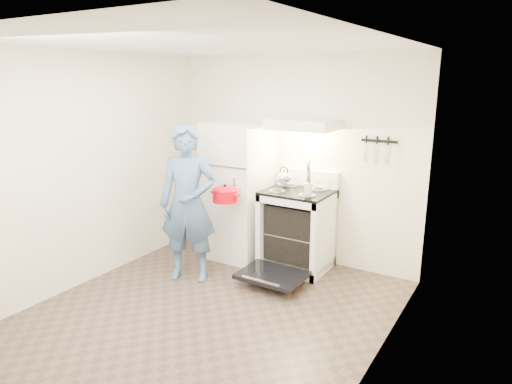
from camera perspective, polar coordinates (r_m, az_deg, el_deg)
floor at (r=4.59m, az=-6.18°, el=-14.97°), size 3.60×3.60×0.00m
back_wall at (r=5.62m, az=4.69°, el=4.12°), size 3.20×0.02×2.50m
refrigerator at (r=5.70m, az=-2.20°, el=0.17°), size 0.70×0.70×1.70m
stove_body at (r=5.44m, az=5.14°, el=-4.84°), size 0.76×0.65×0.92m
cooktop at (r=5.31m, az=5.26°, el=0.01°), size 0.76×0.65×0.03m
backsplash at (r=5.53m, az=6.59°, el=1.79°), size 0.76×0.07×0.20m
oven_door at (r=5.08m, az=2.03°, el=-10.32°), size 0.70×0.54×0.04m
oven_rack at (r=5.45m, az=5.14°, el=-5.04°), size 0.60×0.52×0.01m
range_hood at (r=5.24m, az=5.82°, el=8.43°), size 0.76×0.50×0.12m
knife_strip at (r=5.18m, az=15.16°, el=6.17°), size 0.40×0.02×0.03m
pizza_stone at (r=5.53m, az=4.92°, el=-4.58°), size 0.30×0.30×0.02m
tea_kettle at (r=5.42m, az=3.50°, el=1.90°), size 0.21×0.17×0.25m
utensil_jar at (r=5.00m, az=6.56°, el=0.39°), size 0.10×0.10×0.13m
person at (r=5.07m, az=-8.47°, el=-1.50°), size 0.75×0.64×1.74m
dutch_oven at (r=5.13m, az=-3.89°, el=-0.45°), size 0.36×0.29×0.23m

